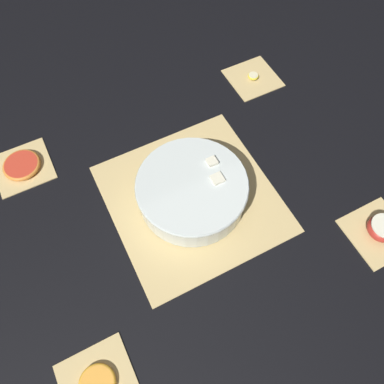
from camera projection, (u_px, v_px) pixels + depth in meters
ground_plane at (192, 199)px, 0.95m from camera, size 6.00×6.00×0.00m
bamboo_mat_center at (192, 198)px, 0.95m from camera, size 0.40×0.41×0.01m
coaster_mat_near_left at (98, 384)px, 0.75m from camera, size 0.14×0.14×0.01m
coaster_mat_near_right at (378, 232)px, 0.90m from camera, size 0.14×0.14×0.01m
coaster_mat_far_left at (23, 167)px, 0.99m from camera, size 0.14×0.14×0.01m
coaster_mat_far_right at (253, 78)px, 1.15m from camera, size 0.14×0.14×0.01m
fruit_salad_bowl at (192, 190)px, 0.91m from camera, size 0.27×0.27×0.08m
apple_half at (382, 229)px, 0.88m from camera, size 0.07×0.07×0.04m
orange_slice_whole at (97, 383)px, 0.74m from camera, size 0.07×0.07×0.01m
banana_coin_single at (253, 76)px, 1.14m from camera, size 0.03×0.03×0.01m
grapefruit_slice at (22, 165)px, 0.99m from camera, size 0.10×0.10×0.01m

